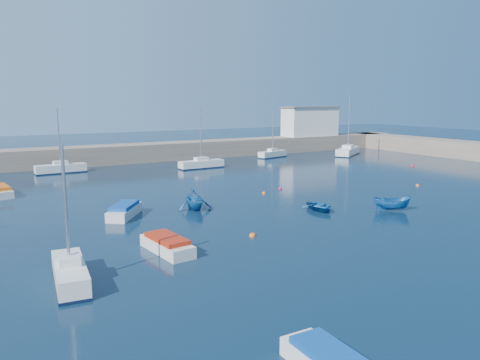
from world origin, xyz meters
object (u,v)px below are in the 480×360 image
sailboat_5 (61,168)px  sailboat_7 (272,154)px  sailboat_6 (201,164)px  sailboat_8 (348,151)px  motorboat_1 (124,211)px  sailboat_1 (70,272)px  motorboat_0 (167,245)px  harbor_office (310,122)px  dinghy_left (194,199)px  dinghy_center (320,207)px  dinghy_right (392,204)px

sailboat_5 → sailboat_7: sailboat_5 is taller
sailboat_7 → sailboat_6: bearing=94.8°
sailboat_7 → sailboat_5: bearing=76.1°
sailboat_8 → motorboat_1: 49.51m
sailboat_1 → motorboat_0: (5.99, 2.28, -0.13)m
harbor_office → sailboat_5: (-43.78, -5.91, -4.49)m
sailboat_1 → harbor_office: bearing=46.9°
sailboat_1 → sailboat_7: 53.52m
sailboat_5 → sailboat_8: size_ratio=0.79×
sailboat_7 → dinghy_left: (-25.54, -26.50, 0.28)m
motorboat_0 → dinghy_center: (14.91, 3.83, -0.14)m
dinghy_right → motorboat_1: bearing=97.6°
sailboat_1 → sailboat_6: (22.69, 33.02, -0.00)m
harbor_office → dinghy_left: 49.55m
dinghy_left → sailboat_6: bearing=66.5°
sailboat_1 → motorboat_0: size_ratio=1.55×
harbor_office → sailboat_7: bearing=-154.2°
harbor_office → motorboat_1: harbor_office is taller
harbor_office → sailboat_8: sailboat_8 is taller
motorboat_1 → dinghy_left: bearing=31.3°
sailboat_6 → motorboat_1: sailboat_6 is taller
sailboat_5 → dinghy_right: (20.38, -34.88, -0.02)m
sailboat_1 → sailboat_8: 61.06m
motorboat_1 → dinghy_left: (5.79, -0.41, 0.37)m
dinghy_center → dinghy_right: 5.94m
motorboat_1 → motorboat_0: bearing=-55.9°
sailboat_7 → motorboat_0: size_ratio=1.56×
sailboat_6 → dinghy_right: bearing=-175.9°
sailboat_1 → sailboat_8: sailboat_8 is taller
sailboat_5 → dinghy_center: (15.28, -31.84, -0.29)m
motorboat_1 → dinghy_left: 5.81m
dinghy_center → dinghy_left: dinghy_left is taller
motorboat_1 → sailboat_1: bearing=-81.9°
harbor_office → sailboat_7: 13.92m
sailboat_7 → motorboat_1: size_ratio=1.62×
motorboat_0 → sailboat_6: bearing=54.8°
sailboat_8 → dinghy_center: 40.96m
sailboat_6 → harbor_office: bearing=-70.1°
sailboat_8 → motorboat_1: size_ratio=2.32×
sailboat_7 → dinghy_center: sailboat_7 is taller
sailboat_1 → dinghy_left: sailboat_1 is taller
sailboat_6 → sailboat_8: size_ratio=0.80×
sailboat_8 → motorboat_1: (-44.04, -22.63, -0.18)m
sailboat_6 → sailboat_5: bearing=71.7°
sailboat_5 → sailboat_7: bearing=-92.4°
sailboat_6 → motorboat_0: sailboat_6 is taller
dinghy_center → motorboat_1: bearing=164.1°
sailboat_1 → sailboat_7: sailboat_7 is taller
sailboat_1 → sailboat_5: 38.36m
sailboat_7 → motorboat_0: (-31.55, -35.86, -0.12)m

